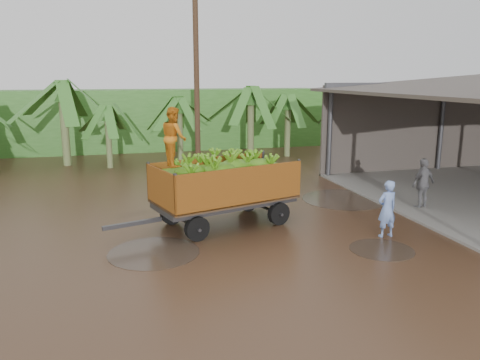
{
  "coord_description": "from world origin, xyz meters",
  "views": [
    {
      "loc": [
        -3.75,
        -13.02,
        4.39
      ],
      "look_at": [
        -0.11,
        0.67,
        1.23
      ],
      "focal_mm": 35.0,
      "sensor_mm": 36.0,
      "label": 1
    }
  ],
  "objects_px": {
    "man_blue": "(387,209)",
    "man_grey": "(423,184)",
    "utility_pole": "(197,76)",
    "banana_trailer": "(223,183)"
  },
  "relations": [
    {
      "from": "man_blue",
      "to": "man_grey",
      "type": "bearing_deg",
      "value": -146.7
    },
    {
      "from": "man_grey",
      "to": "utility_pole",
      "type": "bearing_deg",
      "value": -65.82
    },
    {
      "from": "man_blue",
      "to": "man_grey",
      "type": "height_order",
      "value": "man_grey"
    },
    {
      "from": "banana_trailer",
      "to": "man_blue",
      "type": "height_order",
      "value": "banana_trailer"
    },
    {
      "from": "man_grey",
      "to": "utility_pole",
      "type": "distance_m",
      "value": 10.34
    },
    {
      "from": "banana_trailer",
      "to": "utility_pole",
      "type": "xyz_separation_m",
      "value": [
        0.52,
        7.33,
        3.11
      ]
    },
    {
      "from": "banana_trailer",
      "to": "utility_pole",
      "type": "height_order",
      "value": "utility_pole"
    },
    {
      "from": "utility_pole",
      "to": "man_grey",
      "type": "bearing_deg",
      "value": -49.43
    },
    {
      "from": "man_blue",
      "to": "utility_pole",
      "type": "height_order",
      "value": "utility_pole"
    },
    {
      "from": "banana_trailer",
      "to": "man_blue",
      "type": "distance_m",
      "value": 4.72
    }
  ]
}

